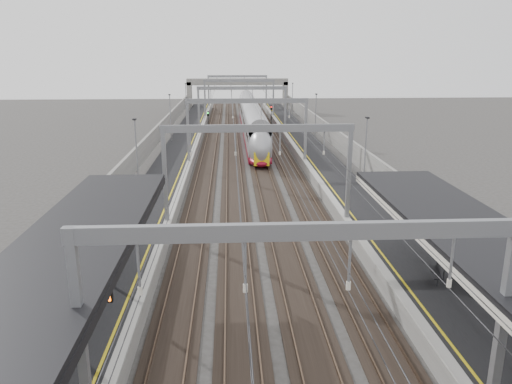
{
  "coord_description": "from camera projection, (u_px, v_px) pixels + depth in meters",
  "views": [
    {
      "loc": [
        -1.89,
        -11.07,
        12.17
      ],
      "look_at": [
        0.0,
        24.28,
        2.3
      ],
      "focal_mm": 35.0,
      "sensor_mm": 36.0,
      "label": 1
    }
  ],
  "objects": [
    {
      "name": "platform_left",
      "position": [
        176.0,
        160.0,
        56.76
      ],
      "size": [
        4.0,
        120.0,
        1.0
      ],
      "primitive_type": "cube",
      "color": "black",
      "rests_on": "ground"
    },
    {
      "name": "overhead_line",
      "position": [
        244.0,
        104.0,
        62.02
      ],
      "size": [
        13.0,
        140.0,
        6.6
      ],
      "color": "gray",
      "rests_on": "platform_left"
    },
    {
      "name": "overbridge",
      "position": [
        237.0,
        86.0,
        108.78
      ],
      "size": [
        22.0,
        2.2,
        6.9
      ],
      "color": "slate",
      "rests_on": "ground"
    },
    {
      "name": "tracks",
      "position": [
        246.0,
        163.0,
        57.29
      ],
      "size": [
        11.4,
        140.0,
        0.2
      ],
      "color": "black",
      "rests_on": "ground"
    },
    {
      "name": "wall_left",
      "position": [
        147.0,
        150.0,
        56.3
      ],
      "size": [
        0.3,
        120.0,
        3.2
      ],
      "primitive_type": "cube",
      "color": "slate",
      "rests_on": "ground"
    },
    {
      "name": "canopy_left",
      "position": [
        30.0,
        295.0,
        15.11
      ],
      "size": [
        4.4,
        30.0,
        4.24
      ],
      "color": "black",
      "rests_on": "platform_left"
    },
    {
      "name": "train",
      "position": [
        252.0,
        124.0,
        74.43
      ],
      "size": [
        2.64,
        48.02,
        4.17
      ],
      "color": "maroon",
      "rests_on": "ground"
    },
    {
      "name": "bench",
      "position": [
        438.0,
        270.0,
        25.28
      ],
      "size": [
        0.87,
        1.85,
        0.92
      ],
      "color": "black",
      "rests_on": "platform_right"
    },
    {
      "name": "wall_right",
      "position": [
        343.0,
        148.0,
        57.45
      ],
      "size": [
        0.3,
        120.0,
        3.2
      ],
      "primitive_type": "cube",
      "color": "slate",
      "rests_on": "ground"
    },
    {
      "name": "signal_green",
      "position": [
        208.0,
        118.0,
        77.64
      ],
      "size": [
        0.32,
        0.32,
        3.48
      ],
      "color": "black",
      "rests_on": "ground"
    },
    {
      "name": "platform_right",
      "position": [
        315.0,
        158.0,
        57.58
      ],
      "size": [
        4.0,
        120.0,
        1.0
      ],
      "primitive_type": "cube",
      "color": "black",
      "rests_on": "ground"
    },
    {
      "name": "signal_red_far",
      "position": [
        271.0,
        112.0,
        86.24
      ],
      "size": [
        0.32,
        0.32,
        3.48
      ],
      "color": "black",
      "rests_on": "ground"
    },
    {
      "name": "signal_red_near",
      "position": [
        262.0,
        118.0,
        77.33
      ],
      "size": [
        0.32,
        0.32,
        3.48
      ],
      "color": "black",
      "rests_on": "ground"
    }
  ]
}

